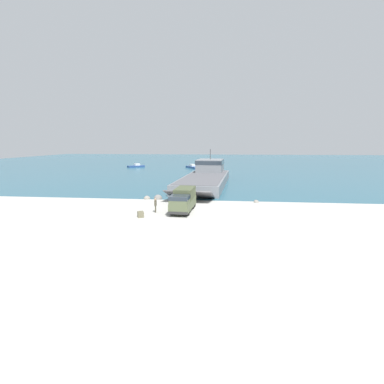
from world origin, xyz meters
The scene contains 12 objects.
ground_plane centered at (0.00, 0.00, 0.00)m, with size 240.00×240.00×0.00m, color #B7B5AD.
water_surface centered at (0.00, 93.88, 0.00)m, with size 240.00×180.00×0.01m, color #285B70.
landing_craft centered at (-1.26, 22.66, 1.69)m, with size 10.25×33.97×7.21m.
military_truck centered at (-2.63, -3.52, 1.49)m, with size 2.74×7.09×2.85m.
soldier_on_ramp centered at (-6.00, -4.68, 1.04)m, with size 0.27×0.45×1.79m.
moored_boat_a centered at (-5.63, 63.47, 0.60)m, with size 3.79×6.65×1.81m.
moored_boat_b centered at (-28.94, 63.82, 0.43)m, with size 6.09×5.49×1.29m.
moored_boat_c centered at (-8.17, 62.15, 0.44)m, with size 6.16×8.28×1.31m.
cargo_crate centered at (-7.20, -7.27, 0.34)m, with size 0.68×0.82×0.68m, color #6B664C.
shoreline_rock_a centered at (-9.40, 4.11, 0.00)m, with size 1.04×1.04×1.04m, color gray.
shoreline_rock_b centered at (7.29, 3.19, 0.00)m, with size 0.77×0.77×0.77m, color gray.
shoreline_rock_c centered at (-7.70, 4.38, 0.00)m, with size 1.34×1.34×1.34m, color gray.
Camera 1 is at (2.52, -40.78, 8.69)m, focal length 28.00 mm.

